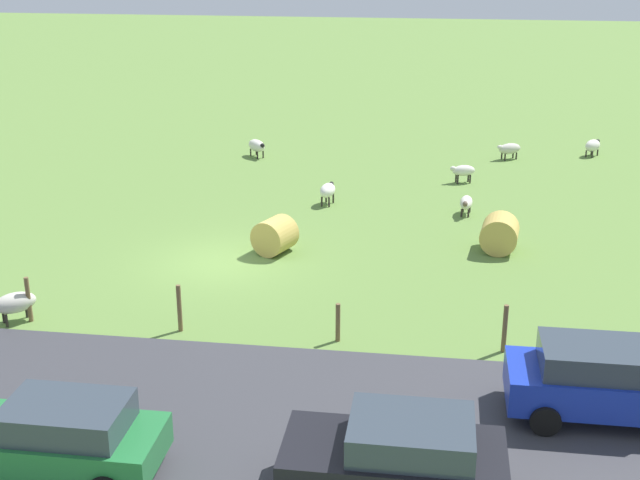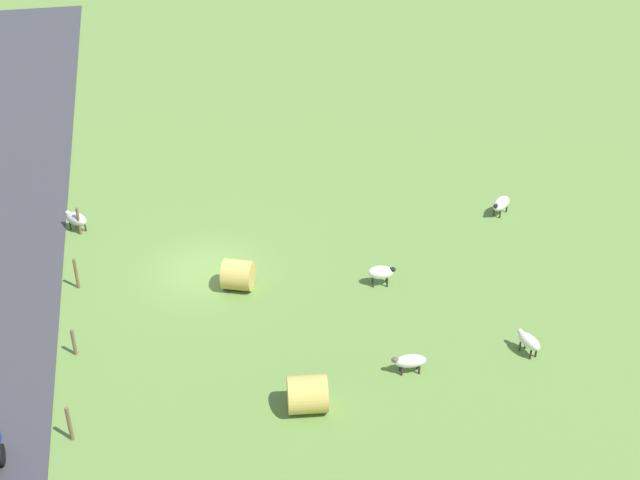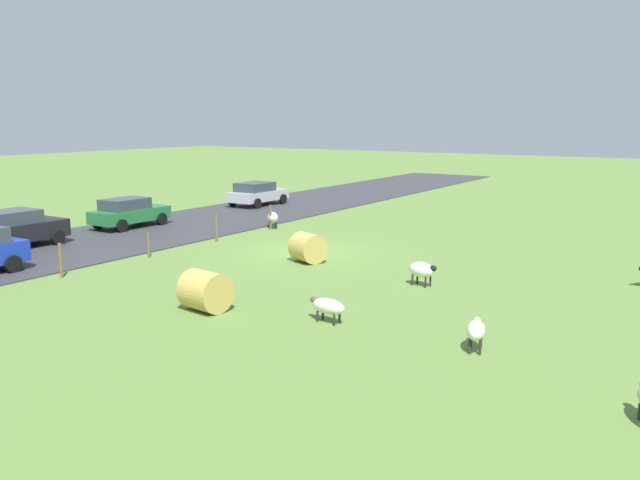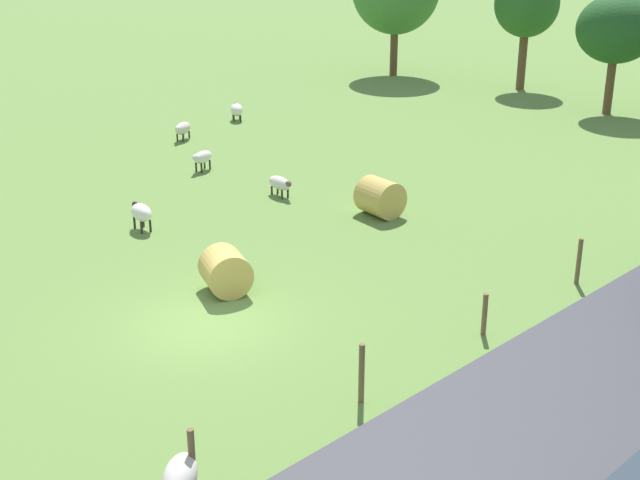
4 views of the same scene
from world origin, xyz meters
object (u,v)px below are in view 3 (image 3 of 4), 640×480
at_px(car_5, 15,228).
at_px(hay_bale_1, 205,291).
at_px(sheep_5, 476,330).
at_px(sheep_2, 422,270).
at_px(car_1, 129,212).
at_px(hay_bale_0, 308,248).
at_px(sheep_3, 273,218).
at_px(car_2, 257,193).
at_px(sheep_6, 328,306).

bearing_deg(car_5, hay_bale_1, 169.27).
distance_m(sheep_5, car_5, 21.33).
bearing_deg(sheep_2, sheep_5, 126.08).
relative_size(sheep_2, car_1, 0.27).
height_order(hay_bale_0, hay_bale_1, hay_bale_1).
bearing_deg(sheep_2, sheep_3, -30.79).
distance_m(sheep_3, car_1, 7.44).
height_order(hay_bale_1, car_5, car_5).
height_order(sheep_3, car_1, car_1).
bearing_deg(car_2, car_5, 89.96).
bearing_deg(sheep_3, sheep_6, 132.34).
height_order(car_2, car_5, car_5).
distance_m(sheep_2, hay_bale_1, 7.43).
relative_size(hay_bale_0, car_5, 0.29).
height_order(sheep_3, car_5, car_5).
bearing_deg(sheep_5, sheep_2, -53.92).
distance_m(sheep_5, car_2, 28.10).
xyz_separation_m(sheep_3, sheep_6, (-10.91, 11.97, -0.10)).
bearing_deg(hay_bale_0, sheep_2, 169.38).
xyz_separation_m(car_2, car_5, (0.01, 16.88, 0.07)).
xyz_separation_m(hay_bale_1, car_5, (13.39, -2.54, 0.31)).
bearing_deg(car_5, sheep_2, -168.35).
distance_m(sheep_6, hay_bale_0, 7.82).
bearing_deg(hay_bale_0, hay_bale_1, 99.31).
height_order(sheep_3, sheep_6, sheep_3).
xyz_separation_m(sheep_3, car_1, (6.24, 4.04, 0.29)).
relative_size(hay_bale_1, car_1, 0.30).
height_order(car_1, car_5, car_5).
relative_size(sheep_3, hay_bale_0, 1.02).
relative_size(sheep_2, hay_bale_0, 0.96).
relative_size(sheep_2, car_5, 0.28).
xyz_separation_m(sheep_2, car_5, (17.55, 3.62, 0.35)).
distance_m(sheep_5, hay_bale_1, 7.95).
xyz_separation_m(car_1, car_5, (-0.12, 6.39, 0.06)).
xyz_separation_m(sheep_6, hay_bale_0, (4.81, -6.16, 0.12)).
relative_size(sheep_3, sheep_5, 1.07).
xyz_separation_m(sheep_2, sheep_6, (0.52, 5.16, -0.10)).
xyz_separation_m(sheep_3, sheep_5, (-15.15, 11.92, -0.04)).
bearing_deg(sheep_6, car_1, -24.82).
bearing_deg(sheep_6, car_5, -5.19).
distance_m(sheep_3, hay_bale_1, 14.86).
bearing_deg(sheep_5, sheep_6, 0.72).
relative_size(sheep_5, hay_bale_1, 0.90).
xyz_separation_m(sheep_2, hay_bale_0, (5.33, -1.00, 0.02)).
xyz_separation_m(sheep_6, hay_bale_1, (3.64, 0.99, 0.13)).
relative_size(sheep_6, hay_bale_0, 1.04).
height_order(sheep_5, hay_bale_1, hay_bale_1).
xyz_separation_m(sheep_3, hay_bale_1, (-7.27, 12.96, 0.04)).
bearing_deg(hay_bale_0, sheep_6, 128.00).
distance_m(hay_bale_0, car_1, 12.47).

